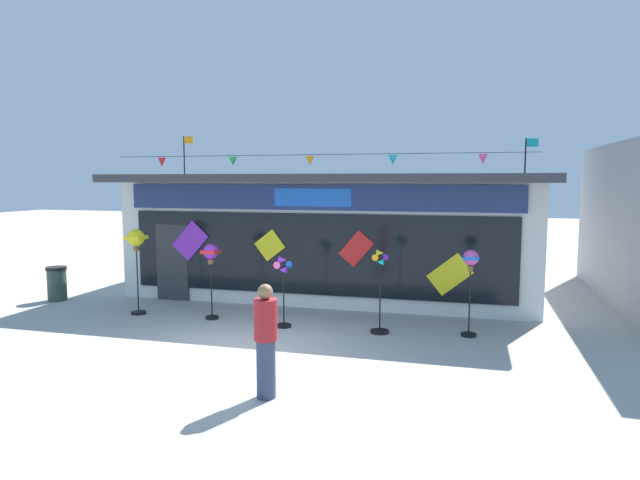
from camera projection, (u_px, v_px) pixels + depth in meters
name	position (u px, v px, depth m)	size (l,w,h in m)	color
ground_plane	(234.00, 353.00, 10.14)	(80.00, 80.00, 0.00)	#ADAAA5
kite_shop_building	(340.00, 231.00, 16.35)	(11.06, 6.87, 4.53)	silver
wind_spinner_far_left	(136.00, 245.00, 12.94)	(0.41, 0.41, 2.02)	black
wind_spinner_left	(211.00, 259.00, 12.50)	(0.35, 0.35, 1.72)	black
wind_spinner_center_left	(283.00, 282.00, 11.82)	(0.37, 0.32, 1.55)	black
wind_spinner_center_right	(380.00, 292.00, 11.37)	(0.38, 0.38, 1.75)	black
wind_spinner_right	(470.00, 269.00, 11.10)	(0.32, 0.32, 1.77)	black
person_mid_plaza	(266.00, 340.00, 7.99)	(0.34, 0.34, 1.68)	#333D56
trash_bin	(57.00, 283.00, 14.55)	(0.52, 0.52, 0.89)	#2D4238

